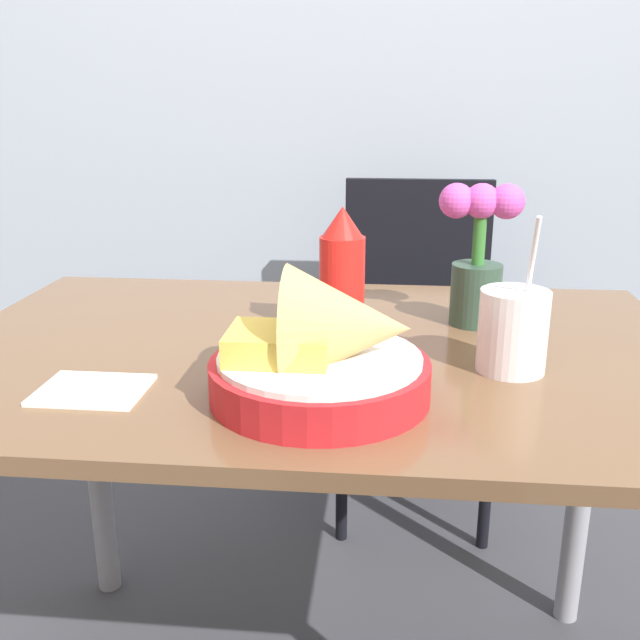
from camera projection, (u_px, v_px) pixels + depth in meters
The scene contains 8 objects.
wall_window at pixel (359, 24), 2.08m from camera, with size 7.00×0.06×2.60m.
dining_table at pixel (315, 407), 1.13m from camera, with size 1.16×0.77×0.73m.
chair_far_window at pixel (416, 315), 1.94m from camera, with size 0.40×0.40×0.88m.
food_basket at pixel (329, 354), 0.89m from camera, with size 0.28×0.28×0.17m.
ketchup_bottle at pixel (342, 275), 1.11m from camera, with size 0.07×0.07×0.21m.
drink_cup at pixel (513, 333), 0.98m from camera, with size 0.09×0.09×0.23m.
flower_vase at pixel (478, 254), 1.16m from camera, with size 0.14×0.08×0.23m.
napkin at pixel (93, 390), 0.92m from camera, with size 0.14×0.11×0.01m.
Camera 1 is at (0.11, -1.03, 1.10)m, focal length 40.00 mm.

